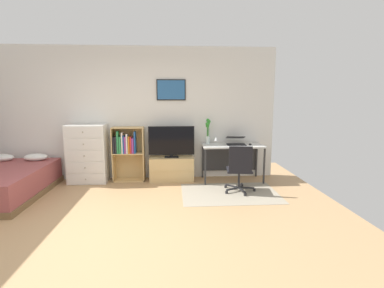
% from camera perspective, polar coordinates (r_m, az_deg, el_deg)
% --- Properties ---
extents(ground_plane, '(7.20, 7.20, 0.00)m').
position_cam_1_polar(ground_plane, '(4.06, -17.45, -15.83)').
color(ground_plane, tan).
extents(wall_back_with_posters, '(6.12, 0.09, 2.70)m').
position_cam_1_polar(wall_back_with_posters, '(6.08, -12.71, 5.87)').
color(wall_back_with_posters, silver).
rests_on(wall_back_with_posters, ground_plane).
extents(area_rug, '(1.70, 1.20, 0.01)m').
position_cam_1_polar(area_rug, '(5.24, 7.49, -9.61)').
color(area_rug, '#9E937F').
rests_on(area_rug, ground_plane).
extents(dresser, '(0.75, 0.46, 1.16)m').
position_cam_1_polar(dresser, '(6.07, -19.99, -1.83)').
color(dresser, white).
rests_on(dresser, ground_plane).
extents(bookshelf, '(0.63, 0.30, 1.10)m').
position_cam_1_polar(bookshelf, '(5.95, -12.80, -1.01)').
color(bookshelf, tan).
rests_on(bookshelf, ground_plane).
extents(tv_stand, '(0.89, 0.41, 0.49)m').
position_cam_1_polar(tv_stand, '(5.92, -4.04, -4.91)').
color(tv_stand, tan).
rests_on(tv_stand, ground_plane).
extents(television, '(0.92, 0.16, 0.63)m').
position_cam_1_polar(television, '(5.78, -4.10, 0.44)').
color(television, black).
rests_on(television, tv_stand).
extents(desk, '(1.22, 0.59, 0.74)m').
position_cam_1_polar(desk, '(5.95, 7.86, -1.34)').
color(desk, silver).
rests_on(desk, ground_plane).
extents(office_chair, '(0.57, 0.58, 0.86)m').
position_cam_1_polar(office_chair, '(5.17, 9.44, -4.67)').
color(office_chair, '#232326').
rests_on(office_chair, ground_plane).
extents(laptop, '(0.41, 0.43, 0.17)m').
position_cam_1_polar(laptop, '(5.92, 8.68, 0.56)').
color(laptop, black).
rests_on(laptop, desk).
extents(computer_mouse, '(0.06, 0.10, 0.03)m').
position_cam_1_polar(computer_mouse, '(5.88, 11.47, -0.05)').
color(computer_mouse, '#262628').
rests_on(computer_mouse, desk).
extents(bamboo_vase, '(0.11, 0.09, 0.52)m').
position_cam_1_polar(bamboo_vase, '(5.90, 3.16, 2.67)').
color(bamboo_vase, silver).
rests_on(bamboo_vase, desk).
extents(wine_glass, '(0.07, 0.07, 0.18)m').
position_cam_1_polar(wine_glass, '(5.68, 4.77, 0.97)').
color(wine_glass, silver).
rests_on(wine_glass, desk).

